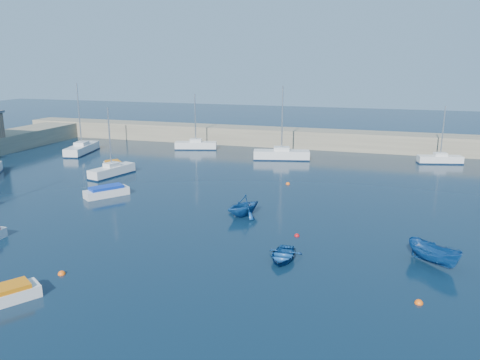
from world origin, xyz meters
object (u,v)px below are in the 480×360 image
(sailboat_7, at_px, (440,159))
(dinghy_right, at_px, (434,254))
(sailboat_5, at_px, (196,145))
(dinghy_left, at_px, (243,206))
(motorboat_2, at_px, (115,166))
(motorboat_1, at_px, (107,191))
(sailboat_3, at_px, (112,171))
(sailboat_6, at_px, (281,154))
(motorboat_3, at_px, (0,296))
(sailboat_4, at_px, (82,149))
(dinghy_center, at_px, (283,255))

(sailboat_7, height_order, dinghy_right, sailboat_7)
(sailboat_5, distance_m, dinghy_left, 31.21)
(sailboat_7, relative_size, motorboat_2, 1.59)
(sailboat_7, distance_m, motorboat_1, 40.95)
(sailboat_3, height_order, sailboat_6, sailboat_6)
(sailboat_3, height_order, motorboat_3, sailboat_3)
(sailboat_4, bearing_deg, sailboat_5, 16.48)
(sailboat_6, bearing_deg, sailboat_4, 85.05)
(motorboat_1, height_order, motorboat_2, motorboat_1)
(motorboat_1, bearing_deg, sailboat_7, 74.47)
(dinghy_center, xyz_separation_m, dinghy_right, (9.34, 2.14, 0.40))
(sailboat_3, bearing_deg, sailboat_4, 151.64)
(dinghy_right, bearing_deg, motorboat_1, 115.53)
(motorboat_2, bearing_deg, sailboat_5, 30.51)
(sailboat_3, bearing_deg, dinghy_left, -12.20)
(sailboat_4, bearing_deg, sailboat_7, -2.13)
(sailboat_3, relative_size, sailboat_4, 0.79)
(sailboat_4, height_order, sailboat_7, sailboat_4)
(sailboat_5, distance_m, motorboat_3, 45.52)
(sailboat_4, bearing_deg, dinghy_left, -44.72)
(sailboat_5, bearing_deg, motorboat_2, 149.47)
(sailboat_4, distance_m, sailboat_6, 28.07)
(sailboat_6, bearing_deg, motorboat_1, 137.47)
(sailboat_3, xyz_separation_m, motorboat_3, (10.06, -26.95, -0.17))
(dinghy_center, bearing_deg, sailboat_6, 102.21)
(motorboat_1, relative_size, motorboat_3, 1.04)
(sailboat_3, height_order, motorboat_2, sailboat_3)
(motorboat_1, distance_m, motorboat_2, 11.20)
(sailboat_7, distance_m, motorboat_2, 40.41)
(sailboat_5, relative_size, sailboat_6, 0.84)
(sailboat_7, xyz_separation_m, dinghy_right, (-3.45, -32.92, 0.18))
(dinghy_left, height_order, dinghy_right, dinghy_left)
(sailboat_6, bearing_deg, sailboat_3, 118.45)
(dinghy_right, bearing_deg, dinghy_center, 143.04)
(dinghy_right, bearing_deg, motorboat_3, 158.35)
(sailboat_3, xyz_separation_m, sailboat_4, (-11.40, 10.54, 0.04))
(sailboat_4, bearing_deg, sailboat_3, -53.90)
(dinghy_center, bearing_deg, sailboat_5, 120.20)
(sailboat_3, distance_m, motorboat_3, 28.77)
(sailboat_3, height_order, sailboat_7, sailboat_3)
(motorboat_3, bearing_deg, motorboat_1, 139.91)
(sailboat_6, relative_size, dinghy_center, 3.05)
(sailboat_5, distance_m, sailboat_7, 33.28)
(sailboat_3, height_order, dinghy_center, sailboat_3)
(motorboat_3, bearing_deg, dinghy_center, 69.76)
(sailboat_5, distance_m, motorboat_1, 25.40)
(sailboat_5, relative_size, motorboat_1, 1.92)
(sailboat_3, distance_m, dinghy_center, 28.83)
(sailboat_4, xyz_separation_m, motorboat_2, (10.20, -8.02, -0.18))
(motorboat_1, bearing_deg, dinghy_left, 29.02)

